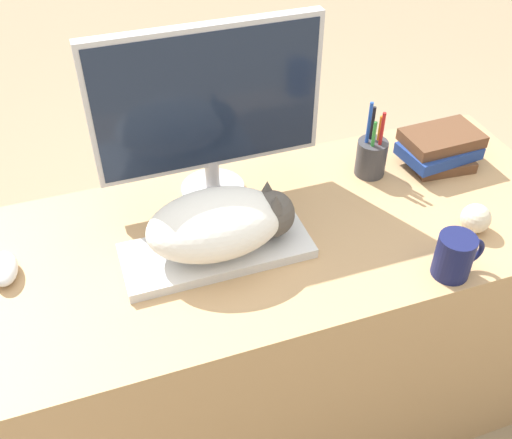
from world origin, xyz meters
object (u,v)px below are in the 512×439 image
at_px(cat, 224,222).
at_px(book_stack, 440,148).
at_px(computer_mouse, 4,269).
at_px(coffee_mug, 455,256).
at_px(baseball, 476,218).
at_px(keyboard, 217,251).
at_px(pen_cup, 371,156).
at_px(monitor, 208,105).

bearing_deg(cat, book_stack, 12.82).
distance_m(computer_mouse, coffee_mug, 0.97).
xyz_separation_m(cat, coffee_mug, (0.45, -0.22, -0.04)).
bearing_deg(coffee_mug, cat, 153.48).
bearing_deg(baseball, coffee_mug, -140.75).
bearing_deg(computer_mouse, keyboard, -11.05).
bearing_deg(pen_cup, book_stack, -6.46).
distance_m(monitor, book_stack, 0.64).
distance_m(keyboard, pen_cup, 0.50).
bearing_deg(computer_mouse, pen_cup, 5.00).
height_order(computer_mouse, book_stack, book_stack).
height_order(computer_mouse, coffee_mug, coffee_mug).
xyz_separation_m(coffee_mug, book_stack, (0.20, 0.37, -0.00)).
xyz_separation_m(pen_cup, baseball, (0.12, -0.29, -0.02)).
bearing_deg(pen_cup, monitor, 172.29).
height_order(cat, coffee_mug, cat).
bearing_deg(computer_mouse, monitor, 15.05).
xyz_separation_m(computer_mouse, book_stack, (1.11, 0.06, 0.03)).
relative_size(cat, baseball, 4.76).
bearing_deg(baseball, cat, 168.49).
relative_size(monitor, coffee_mug, 4.68).
relative_size(monitor, computer_mouse, 5.16).
height_order(computer_mouse, baseball, baseball).
distance_m(baseball, book_stack, 0.27).
relative_size(keyboard, monitor, 0.78).
distance_m(coffee_mug, pen_cup, 0.39).
distance_m(monitor, baseball, 0.67).
height_order(keyboard, cat, cat).
distance_m(keyboard, computer_mouse, 0.46).
bearing_deg(coffee_mug, keyboard, 154.41).
distance_m(cat, monitor, 0.28).
xyz_separation_m(coffee_mug, pen_cup, (0.00, 0.39, 0.00)).
distance_m(computer_mouse, pen_cup, 0.92).
bearing_deg(computer_mouse, coffee_mug, -18.73).
bearing_deg(book_stack, pen_cup, 173.54).
relative_size(cat, pen_cup, 1.58).
relative_size(monitor, pen_cup, 2.57).
distance_m(cat, computer_mouse, 0.48).
bearing_deg(monitor, keyboard, -104.10).
relative_size(baseball, book_stack, 0.33).
height_order(monitor, book_stack, monitor).
relative_size(computer_mouse, coffee_mug, 0.91).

